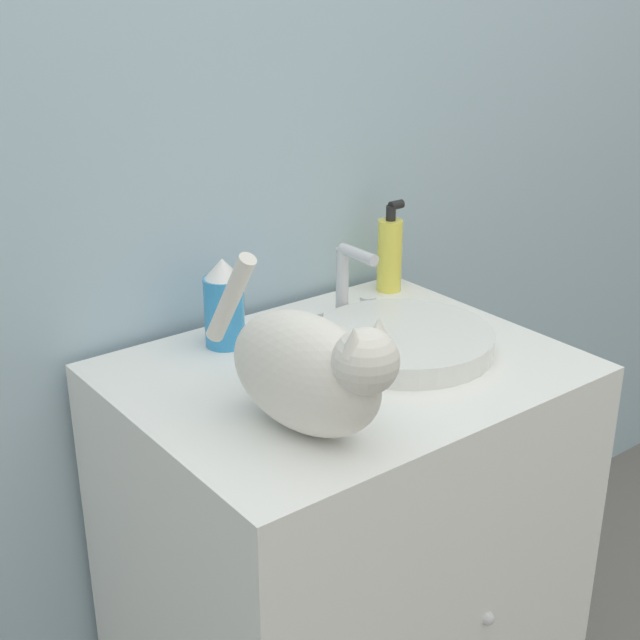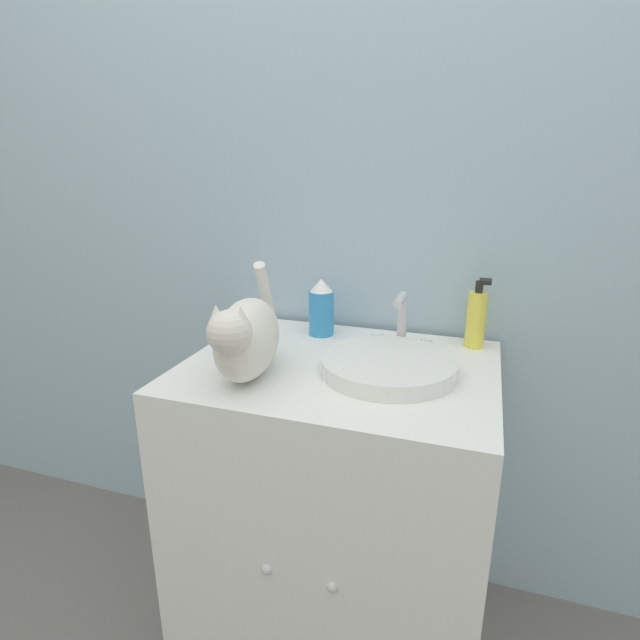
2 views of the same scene
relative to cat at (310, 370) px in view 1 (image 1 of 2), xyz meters
The scene contains 7 objects.
wall_back 0.60m from the cat, 69.68° to the left, with size 6.00×0.05×2.50m.
vanity_cabinet 0.56m from the cat, 38.41° to the left, with size 0.75×0.60×0.83m.
sink_basin 0.34m from the cat, 22.85° to the left, with size 0.32×0.32×0.04m.
faucet 0.42m from the cat, 43.98° to the left, with size 0.16×0.11×0.16m.
cat is the anchor object (origin of this frame).
soap_bottle 0.61m from the cat, 37.54° to the left, with size 0.05×0.05×0.19m.
spray_bottle 0.35m from the cat, 79.09° to the left, with size 0.07×0.07×0.16m.
Camera 1 is at (-0.87, -0.76, 1.48)m, focal length 50.00 mm.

